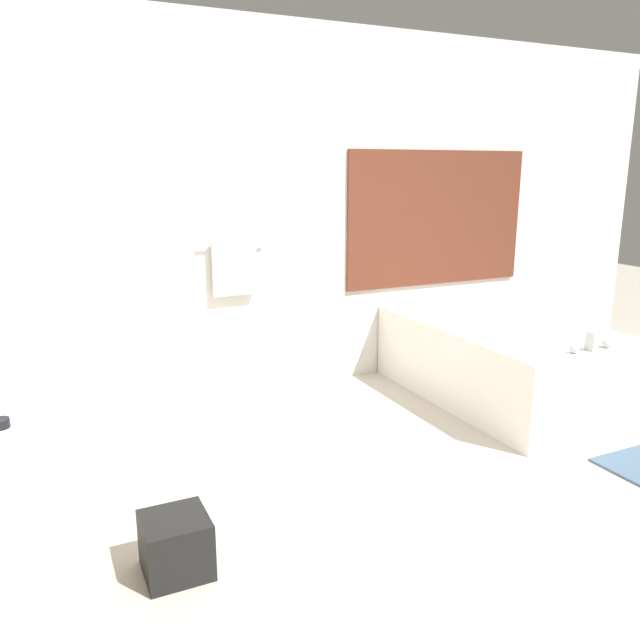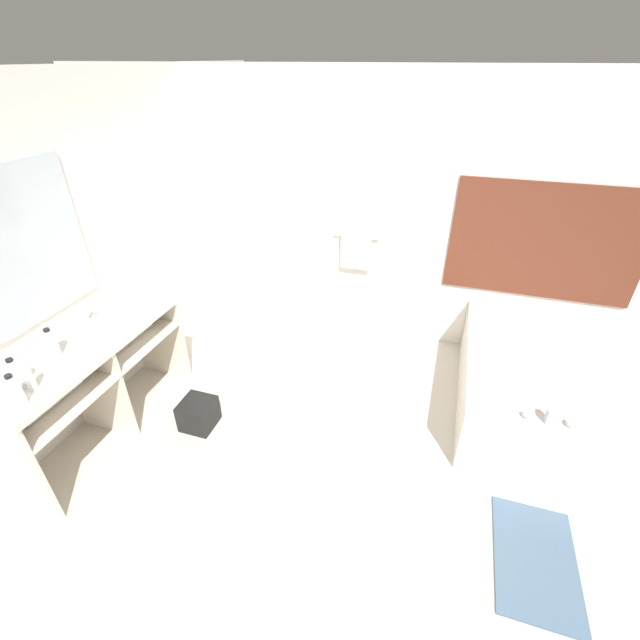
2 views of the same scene
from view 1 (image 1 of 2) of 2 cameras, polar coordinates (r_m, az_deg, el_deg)
The scene contains 5 objects.
ground_plane at distance 3.17m, azimuth 10.98°, elevation -18.52°, with size 16.00×16.00×0.00m, color beige.
wall_back_with_blinds at distance 4.69m, azimuth -4.11°, elevation 9.64°, with size 7.40×0.13×2.70m.
bathtub at distance 4.84m, azimuth 16.32°, elevation -3.21°, with size 1.09×1.77×0.69m.
water_bottle_3 at distance 1.57m, azimuth -26.79°, elevation -12.24°, with size 0.08×0.08×0.23m.
waste_bin at distance 2.87m, azimuth -13.04°, elevation -19.40°, with size 0.27×0.27×0.25m.
Camera 1 is at (-1.64, -2.13, 1.68)m, focal length 35.00 mm.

